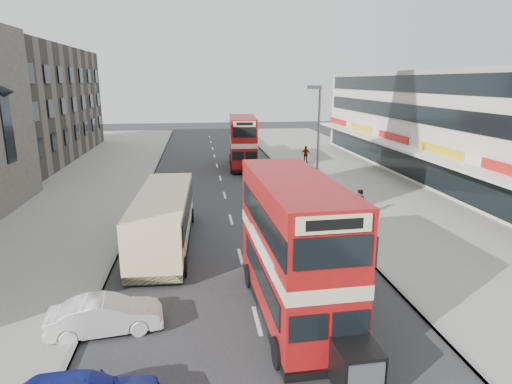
{
  "coord_description": "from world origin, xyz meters",
  "views": [
    {
      "loc": [
        -1.94,
        -11.98,
        8.42
      ],
      "look_at": [
        0.4,
        5.21,
        3.98
      ],
      "focal_mm": 30.59,
      "sensor_mm": 36.0,
      "label": 1
    }
  ],
  "objects_px": {
    "street_lamp": "(317,134)",
    "bus_main": "(294,248)",
    "car_right_a": "(297,196)",
    "coach": "(164,217)",
    "car_left_front": "(106,315)",
    "pedestrian_near": "(359,203)",
    "car_right_b": "(286,188)",
    "cyclist": "(290,187)",
    "bus_second": "(243,142)",
    "pedestrian_far": "(306,154)"
  },
  "relations": [
    {
      "from": "car_right_a",
      "to": "pedestrian_near",
      "type": "distance_m",
      "value": 4.61
    },
    {
      "from": "pedestrian_far",
      "to": "cyclist",
      "type": "height_order",
      "value": "cyclist"
    },
    {
      "from": "pedestrian_near",
      "to": "street_lamp",
      "type": "bearing_deg",
      "value": -112.99
    },
    {
      "from": "car_left_front",
      "to": "bus_main",
      "type": "bearing_deg",
      "value": -95.51
    },
    {
      "from": "car_left_front",
      "to": "pedestrian_near",
      "type": "bearing_deg",
      "value": -57.39
    },
    {
      "from": "car_right_a",
      "to": "pedestrian_far",
      "type": "relative_size",
      "value": 2.74
    },
    {
      "from": "street_lamp",
      "to": "bus_main",
      "type": "relative_size",
      "value": 0.89
    },
    {
      "from": "car_left_front",
      "to": "car_right_a",
      "type": "height_order",
      "value": "car_right_a"
    },
    {
      "from": "coach",
      "to": "car_left_front",
      "type": "height_order",
      "value": "coach"
    },
    {
      "from": "bus_main",
      "to": "street_lamp",
      "type": "bearing_deg",
      "value": -110.48
    },
    {
      "from": "bus_second",
      "to": "car_right_a",
      "type": "relative_size",
      "value": 1.9
    },
    {
      "from": "car_left_front",
      "to": "pedestrian_near",
      "type": "height_order",
      "value": "pedestrian_near"
    },
    {
      "from": "car_right_b",
      "to": "car_left_front",
      "type": "bearing_deg",
      "value": -28.0
    },
    {
      "from": "pedestrian_far",
      "to": "car_right_a",
      "type": "bearing_deg",
      "value": -102.17
    },
    {
      "from": "pedestrian_near",
      "to": "pedestrian_far",
      "type": "bearing_deg",
      "value": -133.71
    },
    {
      "from": "car_right_a",
      "to": "coach",
      "type": "bearing_deg",
      "value": -53.41
    },
    {
      "from": "bus_second",
      "to": "pedestrian_near",
      "type": "xyz_separation_m",
      "value": [
        5.45,
        -17.54,
        -1.54
      ]
    },
    {
      "from": "bus_second",
      "to": "cyclist",
      "type": "height_order",
      "value": "bus_second"
    },
    {
      "from": "pedestrian_near",
      "to": "bus_second",
      "type": "bearing_deg",
      "value": -112.7
    },
    {
      "from": "car_right_a",
      "to": "car_right_b",
      "type": "height_order",
      "value": "car_right_a"
    },
    {
      "from": "bus_second",
      "to": "cyclist",
      "type": "relative_size",
      "value": 4.46
    },
    {
      "from": "car_right_b",
      "to": "cyclist",
      "type": "bearing_deg",
      "value": 130.8
    },
    {
      "from": "car_left_front",
      "to": "pedestrian_near",
      "type": "distance_m",
      "value": 17.32
    },
    {
      "from": "car_left_front",
      "to": "cyclist",
      "type": "bearing_deg",
      "value": -37.88
    },
    {
      "from": "coach",
      "to": "pedestrian_near",
      "type": "relative_size",
      "value": 5.79
    },
    {
      "from": "street_lamp",
      "to": "coach",
      "type": "distance_m",
      "value": 13.45
    },
    {
      "from": "bus_main",
      "to": "car_right_a",
      "type": "bearing_deg",
      "value": -105.98
    },
    {
      "from": "street_lamp",
      "to": "coach",
      "type": "relative_size",
      "value": 0.81
    },
    {
      "from": "pedestrian_far",
      "to": "car_left_front",
      "type": "bearing_deg",
      "value": -112.01
    },
    {
      "from": "pedestrian_far",
      "to": "cyclist",
      "type": "bearing_deg",
      "value": -105.15
    },
    {
      "from": "street_lamp",
      "to": "bus_second",
      "type": "distance_m",
      "value": 13.48
    },
    {
      "from": "car_right_a",
      "to": "car_right_b",
      "type": "xyz_separation_m",
      "value": [
        -0.3,
        2.53,
        -0.03
      ]
    },
    {
      "from": "bus_main",
      "to": "car_left_front",
      "type": "height_order",
      "value": "bus_main"
    },
    {
      "from": "car_right_a",
      "to": "car_right_b",
      "type": "relative_size",
      "value": 1.01
    },
    {
      "from": "pedestrian_far",
      "to": "cyclist",
      "type": "distance_m",
      "value": 13.19
    },
    {
      "from": "cyclist",
      "to": "coach",
      "type": "bearing_deg",
      "value": -135.74
    },
    {
      "from": "bus_main",
      "to": "pedestrian_near",
      "type": "distance_m",
      "value": 12.89
    },
    {
      "from": "car_left_front",
      "to": "street_lamp",
      "type": "bearing_deg",
      "value": -43.82
    },
    {
      "from": "cyclist",
      "to": "car_right_a",
      "type": "bearing_deg",
      "value": -95.03
    },
    {
      "from": "street_lamp",
      "to": "car_left_front",
      "type": "height_order",
      "value": "street_lamp"
    },
    {
      "from": "street_lamp",
      "to": "bus_main",
      "type": "distance_m",
      "value": 16.73
    },
    {
      "from": "bus_main",
      "to": "cyclist",
      "type": "distance_m",
      "value": 17.58
    },
    {
      "from": "coach",
      "to": "car_left_front",
      "type": "distance_m",
      "value": 8.16
    },
    {
      "from": "street_lamp",
      "to": "bus_main",
      "type": "height_order",
      "value": "street_lamp"
    },
    {
      "from": "car_left_front",
      "to": "cyclist",
      "type": "distance_m",
      "value": 20.09
    },
    {
      "from": "street_lamp",
      "to": "car_right_b",
      "type": "height_order",
      "value": "street_lamp"
    },
    {
      "from": "car_left_front",
      "to": "car_right_b",
      "type": "distance_m",
      "value": 19.6
    },
    {
      "from": "bus_main",
      "to": "car_left_front",
      "type": "xyz_separation_m",
      "value": [
        -6.6,
        -0.23,
        -2.01
      ]
    },
    {
      "from": "car_left_front",
      "to": "car_right_b",
      "type": "height_order",
      "value": "car_right_b"
    },
    {
      "from": "street_lamp",
      "to": "bus_main",
      "type": "xyz_separation_m",
      "value": [
        -5.16,
        -15.77,
        -2.15
      ]
    }
  ]
}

